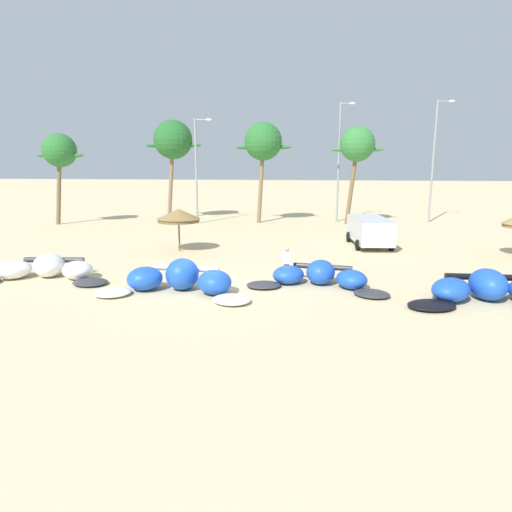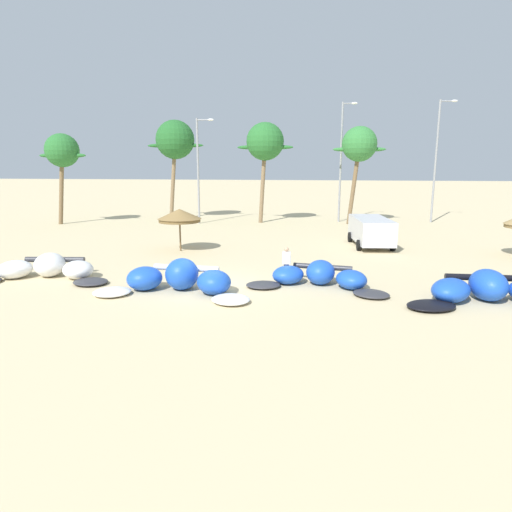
{
  "view_description": "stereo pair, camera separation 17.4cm",
  "coord_description": "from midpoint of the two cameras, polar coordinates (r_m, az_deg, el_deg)",
  "views": [
    {
      "loc": [
        4.34,
        -18.6,
        5.3
      ],
      "look_at": [
        1.75,
        2.0,
        1.0
      ],
      "focal_mm": 31.36,
      "sensor_mm": 36.0,
      "label": 1
    },
    {
      "loc": [
        4.51,
        -18.57,
        5.3
      ],
      "look_at": [
        1.75,
        2.0,
        1.0
      ],
      "focal_mm": 31.36,
      "sensor_mm": 36.0,
      "label": 2
    }
  ],
  "objects": [
    {
      "name": "kite_left",
      "position": [
        19.04,
        -10.02,
        -3.02
      ],
      "size": [
        6.95,
        3.35,
        1.35
      ],
      "color": "white",
      "rests_on": "ground"
    },
    {
      "name": "ground_plane",
      "position": [
        19.83,
        -6.01,
        -3.87
      ],
      "size": [
        260.0,
        260.0,
        0.0
      ],
      "primitive_type": "plane",
      "color": "beige"
    },
    {
      "name": "palm_left",
      "position": [
        43.69,
        -10.67,
        14.28
      ],
      "size": [
        5.39,
        3.6,
        9.29
      ],
      "color": "#7F6647",
      "rests_on": "ground"
    },
    {
      "name": "beach_umbrella_near_van",
      "position": [
        27.76,
        -10.04,
        5.11
      ],
      "size": [
        2.67,
        2.67,
        2.6
      ],
      "color": "brown",
      "rests_on": "ground"
    },
    {
      "name": "kite_far_left",
      "position": [
        23.17,
        -25.44,
        -1.57
      ],
      "size": [
        6.87,
        3.48,
        1.14
      ],
      "color": "#333338",
      "rests_on": "ground"
    },
    {
      "name": "palm_left_of_gap",
      "position": [
        40.79,
        0.79,
        14.27
      ],
      "size": [
        5.01,
        3.34,
        8.89
      ],
      "color": "#7F6647",
      "rests_on": "ground"
    },
    {
      "name": "kite_left_of_center",
      "position": [
        19.88,
        7.85,
        -2.62
      ],
      "size": [
        6.34,
        3.44,
        1.09
      ],
      "color": "#333338",
      "rests_on": "ground"
    },
    {
      "name": "lamppost_west",
      "position": [
        40.47,
        -7.61,
        11.31
      ],
      "size": [
        1.59,
        0.24,
        9.15
      ],
      "color": "gray",
      "rests_on": "ground"
    },
    {
      "name": "lamppost_west_center",
      "position": [
        42.11,
        10.52,
        12.23
      ],
      "size": [
        1.37,
        0.24,
        10.66
      ],
      "color": "gray",
      "rests_on": "ground"
    },
    {
      "name": "palm_leftmost",
      "position": [
        43.02,
        -23.89,
        12.07
      ],
      "size": [
        4.32,
        2.88,
        7.86
      ],
      "color": "brown",
      "rests_on": "ground"
    },
    {
      "name": "lamppost_east_center",
      "position": [
        44.03,
        21.72,
        11.71
      ],
      "size": [
        1.55,
        0.24,
        10.8
      ],
      "color": "gray",
      "rests_on": "ground"
    },
    {
      "name": "parked_van",
      "position": [
        30.17,
        14.09,
        3.33
      ],
      "size": [
        2.69,
        5.26,
        1.84
      ],
      "color": "silver",
      "rests_on": "ground"
    },
    {
      "name": "palm_center_left",
      "position": [
        40.8,
        12.67,
        13.6
      ],
      "size": [
        4.54,
        3.03,
        8.48
      ],
      "color": "brown",
      "rests_on": "ground"
    },
    {
      "name": "person_near_kites",
      "position": [
        20.3,
        3.67,
        -1.07
      ],
      "size": [
        0.36,
        0.24,
        1.62
      ],
      "color": "#383842",
      "rests_on": "ground"
    },
    {
      "name": "kite_center",
      "position": [
        19.61,
        27.58,
        -3.92
      ],
      "size": [
        7.19,
        3.36,
        1.23
      ],
      "color": "black",
      "rests_on": "ground"
    }
  ]
}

